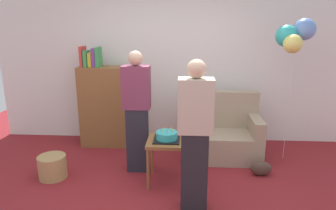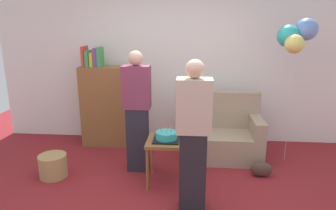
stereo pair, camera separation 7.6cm
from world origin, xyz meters
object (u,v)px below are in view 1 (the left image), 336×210
at_px(person_blowing_candles, 137,112).
at_px(handbag, 261,168).
at_px(couch, 222,135).
at_px(bookshelf, 105,105).
at_px(person_holding_cake, 195,136).
at_px(birthday_cake, 167,136).
at_px(side_table, 167,146).
at_px(balloon_bunch, 295,35).
at_px(wicker_basket, 52,167).

bearing_deg(person_blowing_candles, handbag, 14.67).
distance_m(couch, bookshelf, 1.92).
relative_size(person_blowing_candles, person_holding_cake, 1.00).
relative_size(birthday_cake, person_blowing_candles, 0.20).
bearing_deg(person_blowing_candles, side_table, -20.43).
height_order(person_holding_cake, handbag, person_holding_cake).
bearing_deg(balloon_bunch, birthday_cake, -153.57).
height_order(person_blowing_candles, person_holding_cake, same).
height_order(couch, side_table, couch).
height_order(bookshelf, handbag, bookshelf).
xyz_separation_m(side_table, balloon_bunch, (1.69, 0.84, 1.32)).
bearing_deg(handbag, couch, 127.42).
height_order(person_blowing_candles, balloon_bunch, balloon_bunch).
xyz_separation_m(birthday_cake, person_blowing_candles, (-0.42, 0.32, 0.21)).
bearing_deg(bookshelf, couch, -10.41).
xyz_separation_m(person_blowing_candles, person_holding_cake, (0.75, -0.86, 0.00)).
distance_m(side_table, person_blowing_candles, 0.63).
xyz_separation_m(bookshelf, handbag, (2.32, -0.94, -0.58)).
bearing_deg(side_table, birthday_cake, 80.40).
relative_size(side_table, handbag, 2.04).
height_order(person_blowing_candles, wicker_basket, person_blowing_candles).
relative_size(side_table, balloon_bunch, 0.28).
bearing_deg(person_blowing_candles, person_holding_cake, -31.80).
bearing_deg(wicker_basket, birthday_cake, -0.74).
relative_size(birthday_cake, wicker_basket, 0.89).
height_order(side_table, handbag, side_table).
xyz_separation_m(bookshelf, side_table, (1.08, -1.19, -0.20)).
height_order(person_holding_cake, wicker_basket, person_holding_cake).
bearing_deg(person_holding_cake, couch, -112.03).
bearing_deg(wicker_basket, bookshelf, 70.31).
bearing_deg(balloon_bunch, person_blowing_candles, -166.19).
relative_size(birthday_cake, handbag, 1.14).
distance_m(birthday_cake, balloon_bunch, 2.23).
xyz_separation_m(couch, birthday_cake, (-0.78, -0.85, 0.28)).
height_order(side_table, person_holding_cake, person_holding_cake).
bearing_deg(person_holding_cake, side_table, -62.68).
height_order(wicker_basket, handbag, wicker_basket).
bearing_deg(handbag, birthday_cake, -168.66).
bearing_deg(balloon_bunch, couch, 179.43).
xyz_separation_m(couch, balloon_bunch, (0.91, -0.01, 1.46)).
bearing_deg(bookshelf, birthday_cake, -47.81).
distance_m(couch, person_blowing_candles, 1.39).
xyz_separation_m(birthday_cake, wicker_basket, (-1.50, 0.02, -0.47)).
bearing_deg(person_blowing_candles, couch, 41.08).
relative_size(person_blowing_candles, wicker_basket, 4.53).
xyz_separation_m(side_table, handbag, (1.24, 0.25, -0.39)).
distance_m(couch, birthday_cake, 1.18).
xyz_separation_m(person_holding_cake, handbag, (0.91, 0.79, -0.73)).
xyz_separation_m(couch, handbag, (0.46, -0.60, -0.24)).
xyz_separation_m(bookshelf, wicker_basket, (-0.42, -1.17, -0.53)).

